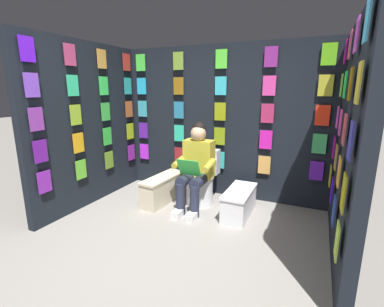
% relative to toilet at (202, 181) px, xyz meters
% --- Properties ---
extents(ground_plane, '(30.00, 30.00, 0.00)m').
position_rel_toilet_xyz_m(ground_plane, '(-0.13, 1.63, -0.33)').
color(ground_plane, gray).
extents(display_wall_back, '(3.23, 0.14, 2.25)m').
position_rel_toilet_xyz_m(display_wall_back, '(-0.13, -0.46, 0.80)').
color(display_wall_back, black).
rests_on(display_wall_back, ground).
extents(display_wall_left, '(0.14, 2.04, 2.25)m').
position_rel_toilet_xyz_m(display_wall_left, '(-1.74, 0.61, 0.80)').
color(display_wall_left, black).
rests_on(display_wall_left, ground).
extents(display_wall_right, '(0.14, 2.04, 2.25)m').
position_rel_toilet_xyz_m(display_wall_right, '(1.49, 0.61, 0.80)').
color(display_wall_right, black).
rests_on(display_wall_right, ground).
extents(toilet, '(0.41, 0.56, 0.77)m').
position_rel_toilet_xyz_m(toilet, '(0.00, 0.00, 0.00)').
color(toilet, white).
rests_on(toilet, ground).
extents(person_reading, '(0.53, 0.68, 1.19)m').
position_rel_toilet_xyz_m(person_reading, '(-0.00, 0.23, 0.27)').
color(person_reading, gold).
rests_on(person_reading, ground).
extents(comic_longbox_near, '(0.34, 0.83, 0.39)m').
position_rel_toilet_xyz_m(comic_longbox_near, '(0.52, 0.23, -0.13)').
color(comic_longbox_near, beige).
rests_on(comic_longbox_near, ground).
extents(comic_longbox_far, '(0.31, 0.74, 0.35)m').
position_rel_toilet_xyz_m(comic_longbox_far, '(-0.61, 0.19, -0.15)').
color(comic_longbox_far, silver).
rests_on(comic_longbox_far, ground).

